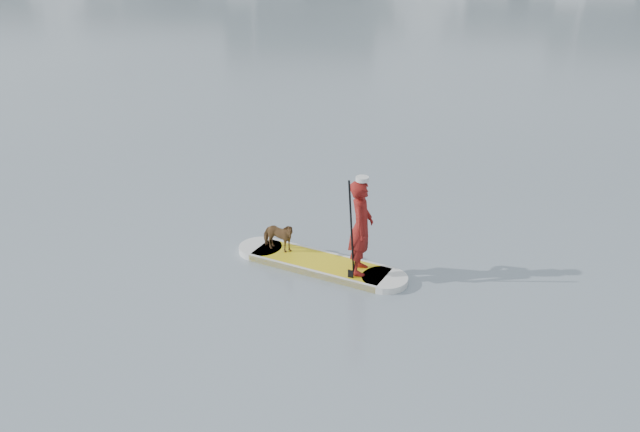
# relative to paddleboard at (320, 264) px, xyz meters

# --- Properties ---
(ground) EXTENTS (140.00, 140.00, 0.00)m
(ground) POSITION_rel_paddleboard_xyz_m (-1.99, 3.40, -0.06)
(ground) COLOR slate
(ground) RESTS_ON ground
(paddleboard) EXTENTS (3.18, 1.56, 0.12)m
(paddleboard) POSITION_rel_paddleboard_xyz_m (0.00, 0.00, 0.00)
(paddleboard) COLOR yellow
(paddleboard) RESTS_ON ground
(paddler) EXTENTS (0.40, 0.61, 1.68)m
(paddler) POSITION_rel_paddleboard_xyz_m (0.74, -0.24, 0.90)
(paddler) COLOR maroon
(paddler) RESTS_ON paddleboard
(white_cap) EXTENTS (0.22, 0.22, 0.07)m
(white_cap) POSITION_rel_paddleboard_xyz_m (0.74, -0.24, 1.77)
(white_cap) COLOR silver
(white_cap) RESTS_ON paddler
(dog) EXTENTS (0.74, 0.49, 0.58)m
(dog) POSITION_rel_paddleboard_xyz_m (-0.82, 0.26, 0.35)
(dog) COLOR brown
(dog) RESTS_ON paddleboard
(paddle) EXTENTS (0.12, 0.29, 2.00)m
(paddle) POSITION_rel_paddleboard_xyz_m (0.62, -0.49, 0.74)
(paddle) COLOR black
(paddle) RESTS_ON ground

